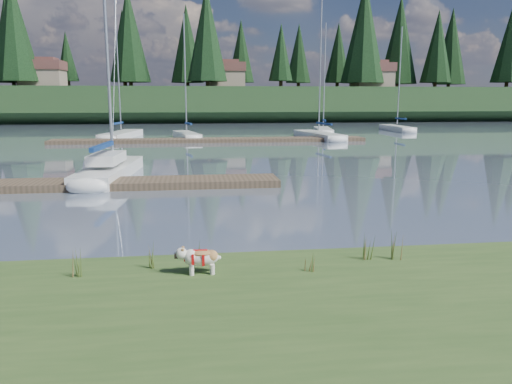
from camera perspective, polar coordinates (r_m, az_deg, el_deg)
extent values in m
plane|color=slate|center=(41.94, -7.92, 5.65)|extent=(200.00, 200.00, 0.00)
cube|color=#385222|center=(6.75, -10.68, -20.21)|extent=(60.00, 9.00, 0.35)
cube|color=black|center=(84.79, -7.72, 9.85)|extent=(200.00, 20.00, 5.00)
cylinder|color=silver|center=(9.53, -7.38, -8.85)|extent=(0.09, 0.09, 0.19)
cylinder|color=silver|center=(9.71, -7.36, -8.47)|extent=(0.09, 0.09, 0.19)
cylinder|color=silver|center=(9.53, -5.02, -8.80)|extent=(0.09, 0.09, 0.19)
cylinder|color=silver|center=(9.71, -5.05, -8.42)|extent=(0.09, 0.09, 0.19)
ellipsoid|color=silver|center=(9.55, -6.17, -7.48)|extent=(0.64, 0.33, 0.30)
ellipsoid|color=#A5723E|center=(9.52, -6.18, -6.93)|extent=(0.45, 0.31, 0.11)
ellipsoid|color=silver|center=(9.53, -8.53, -6.97)|extent=(0.23, 0.24, 0.22)
cube|color=black|center=(9.55, -9.11, -7.20)|extent=(0.07, 0.11, 0.09)
cube|color=white|center=(23.99, -16.35, 2.12)|extent=(2.31, 7.55, 0.70)
ellipsoid|color=white|center=(27.58, -14.54, 3.28)|extent=(1.79, 2.16, 0.70)
cylinder|color=silver|center=(24.56, -16.75, 16.84)|extent=(0.14, 0.14, 11.26)
cube|color=navy|center=(22.77, -17.17, 5.01)|extent=(0.48, 3.38, 0.20)
cube|color=white|center=(23.49, -16.68, 3.73)|extent=(1.40, 2.79, 0.45)
cube|color=#4C3D2C|center=(21.53, -19.11, 0.84)|extent=(16.00, 2.00, 0.30)
cube|color=#4C3D2C|center=(41.96, -5.18, 5.92)|extent=(26.00, 2.20, 0.30)
cube|color=white|center=(47.63, -15.13, 6.24)|extent=(3.18, 8.23, 0.70)
ellipsoid|color=white|center=(51.47, -13.78, 6.61)|extent=(2.10, 2.46, 0.70)
cylinder|color=silver|center=(47.64, -15.55, 14.49)|extent=(0.12, 0.12, 12.56)
cube|color=navy|center=(46.52, -15.61, 7.58)|extent=(0.75, 3.18, 0.20)
cube|color=white|center=(45.64, -7.92, 6.33)|extent=(2.69, 6.50, 0.70)
ellipsoid|color=white|center=(48.75, -8.65, 6.59)|extent=(1.70, 1.97, 0.70)
cylinder|color=silver|center=(45.56, -8.11, 13.33)|extent=(0.12, 0.12, 9.98)
cube|color=navy|center=(44.72, -7.74, 7.76)|extent=(0.70, 2.51, 0.20)
cube|color=white|center=(45.69, 7.17, 6.35)|extent=(3.05, 8.23, 0.70)
ellipsoid|color=white|center=(49.40, 5.32, 6.71)|extent=(2.07, 2.44, 0.70)
cylinder|color=silver|center=(45.69, 7.38, 14.84)|extent=(0.12, 0.12, 12.37)
cube|color=navy|center=(44.61, 7.77, 7.76)|extent=(0.69, 3.19, 0.20)
cube|color=white|center=(52.25, 7.68, 6.88)|extent=(2.56, 6.73, 0.70)
ellipsoid|color=white|center=(55.52, 7.37, 7.11)|extent=(1.71, 2.01, 0.70)
cylinder|color=silver|center=(52.19, 7.84, 13.08)|extent=(0.12, 0.12, 10.14)
cube|color=navy|center=(51.29, 7.81, 8.13)|extent=(0.63, 2.61, 0.20)
cube|color=white|center=(58.06, 15.80, 6.95)|extent=(1.67, 6.95, 0.70)
ellipsoid|color=white|center=(61.28, 14.58, 7.18)|extent=(1.54, 1.91, 0.70)
cylinder|color=silver|center=(58.01, 16.10, 12.62)|extent=(0.12, 0.12, 10.33)
cube|color=navy|center=(57.13, 16.22, 8.06)|extent=(0.24, 2.76, 0.20)
cone|color=#475B23|center=(10.01, -12.18, -7.11)|extent=(0.03, 0.03, 0.50)
cone|color=brown|center=(9.95, -11.56, -7.50)|extent=(0.03, 0.03, 0.40)
cone|color=#475B23|center=(10.03, -11.82, -6.92)|extent=(0.03, 0.03, 0.55)
cone|color=brown|center=(10.00, -11.37, -7.56)|extent=(0.03, 0.03, 0.35)
cone|color=#475B23|center=(9.94, -12.09, -7.39)|extent=(0.03, 0.03, 0.45)
cone|color=#475B23|center=(10.28, -6.88, -6.76)|extent=(0.03, 0.03, 0.40)
cone|color=brown|center=(10.22, -6.25, -7.08)|extent=(0.03, 0.03, 0.32)
cone|color=#475B23|center=(10.30, -6.55, -6.60)|extent=(0.03, 0.03, 0.44)
cone|color=brown|center=(10.27, -6.09, -7.11)|extent=(0.03, 0.03, 0.28)
cone|color=#475B23|center=(10.21, -6.76, -7.00)|extent=(0.03, 0.03, 0.36)
cone|color=#475B23|center=(10.58, 12.33, -6.15)|extent=(0.03, 0.03, 0.50)
cone|color=brown|center=(10.57, 13.01, -6.48)|extent=(0.03, 0.03, 0.40)
cone|color=#475B23|center=(10.62, 12.59, -5.96)|extent=(0.03, 0.03, 0.55)
cone|color=brown|center=(10.62, 13.08, -6.54)|extent=(0.03, 0.03, 0.35)
cone|color=#475B23|center=(10.52, 12.57, -6.40)|extent=(0.03, 0.03, 0.45)
cone|color=#475B23|center=(9.94, -19.92, -7.52)|extent=(0.03, 0.03, 0.54)
cone|color=brown|center=(9.87, -19.36, -7.95)|extent=(0.03, 0.03, 0.43)
cone|color=#475B23|center=(9.95, -19.55, -7.32)|extent=(0.03, 0.03, 0.60)
cone|color=brown|center=(9.91, -19.13, -8.02)|extent=(0.03, 0.03, 0.38)
cone|color=#475B23|center=(9.87, -19.89, -7.81)|extent=(0.03, 0.03, 0.49)
cone|color=#475B23|center=(9.72, 5.71, -7.91)|extent=(0.03, 0.03, 0.35)
cone|color=brown|center=(9.69, 6.44, -8.20)|extent=(0.03, 0.03, 0.28)
cone|color=#475B23|center=(9.75, 6.02, -7.74)|extent=(0.03, 0.03, 0.39)
cone|color=brown|center=(9.74, 6.56, -8.22)|extent=(0.03, 0.03, 0.25)
cone|color=#475B23|center=(9.66, 5.93, -8.15)|extent=(0.03, 0.03, 0.32)
cone|color=#475B23|center=(10.70, 15.38, -5.87)|extent=(0.03, 0.03, 0.58)
cone|color=brown|center=(10.69, 16.06, -6.23)|extent=(0.03, 0.03, 0.47)
cone|color=#475B23|center=(10.74, 15.63, -5.65)|extent=(0.03, 0.03, 0.64)
cone|color=brown|center=(10.75, 16.11, -6.31)|extent=(0.03, 0.03, 0.41)
cone|color=#475B23|center=(10.64, 15.64, -6.13)|extent=(0.03, 0.03, 0.52)
cube|color=#33281C|center=(10.79, -9.34, -8.65)|extent=(60.00, 0.50, 0.14)
cylinder|color=#382619|center=(83.77, -25.51, 11.25)|extent=(0.60, 0.60, 1.80)
cone|color=black|center=(84.33, -25.94, 16.43)|extent=(6.60, 6.60, 15.00)
cylinder|color=#382619|center=(84.46, -14.73, 11.91)|extent=(0.60, 0.60, 1.80)
cone|color=black|center=(84.82, -14.92, 15.86)|extent=(4.84, 4.84, 11.00)
cylinder|color=#382619|center=(77.86, -5.55, 12.34)|extent=(0.60, 0.60, 1.80)
cone|color=black|center=(78.40, -5.65, 17.60)|extent=(6.16, 6.16, 14.00)
cylinder|color=#382619|center=(83.10, 2.85, 12.27)|extent=(0.60, 0.60, 1.80)
cone|color=black|center=(83.38, 2.88, 15.67)|extent=(3.96, 3.96, 9.00)
cylinder|color=#382619|center=(84.44, 12.01, 12.03)|extent=(0.60, 0.60, 1.80)
cone|color=black|center=(85.04, 12.23, 17.48)|extent=(7.04, 7.04, 16.00)
cylinder|color=#382619|center=(92.66, 19.76, 11.50)|extent=(0.60, 0.60, 1.80)
cone|color=black|center=(93.03, 20.01, 15.38)|extent=(5.28, 5.28, 12.00)
cube|color=gray|center=(84.85, -23.15, 11.74)|extent=(6.00, 5.00, 2.80)
cube|color=brown|center=(84.95, -23.26, 13.16)|extent=(6.30, 5.30, 1.40)
cube|color=brown|center=(85.00, -23.30, 13.69)|extent=(4.20, 3.60, 0.70)
cube|color=gray|center=(83.02, -3.55, 12.61)|extent=(6.00, 5.00, 2.80)
cube|color=brown|center=(83.11, -3.57, 14.05)|extent=(6.30, 5.30, 1.40)
cube|color=brown|center=(83.16, -3.57, 14.60)|extent=(4.20, 3.60, 0.70)
cube|color=gray|center=(86.07, 13.09, 12.29)|extent=(6.00, 5.00, 2.80)
cube|color=brown|center=(86.16, 13.15, 13.68)|extent=(6.30, 5.30, 1.40)
cube|color=brown|center=(86.21, 13.17, 14.21)|extent=(4.20, 3.60, 0.70)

